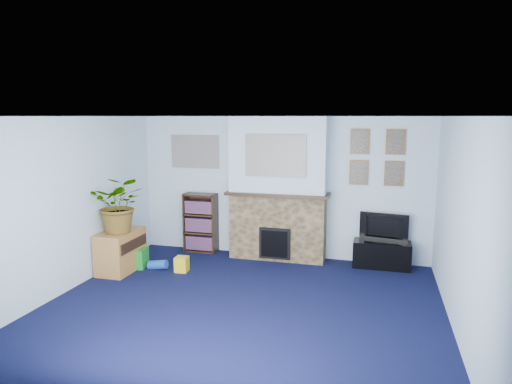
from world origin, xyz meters
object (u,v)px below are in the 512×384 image
(tv_stand, at_px, (382,254))
(television, at_px, (383,228))
(bookshelf, at_px, (201,224))
(sideboard, at_px, (121,249))

(tv_stand, height_order, television, television)
(television, bearing_deg, tv_stand, 99.74)
(tv_stand, xyz_separation_m, bookshelf, (-3.13, 0.08, 0.28))
(television, distance_m, sideboard, 4.16)
(bookshelf, bearing_deg, tv_stand, -1.40)
(television, bearing_deg, bookshelf, 8.70)
(tv_stand, relative_size, bookshelf, 0.85)
(bookshelf, bearing_deg, sideboard, -122.18)
(tv_stand, relative_size, television, 1.17)
(sideboard, bearing_deg, bookshelf, 57.82)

